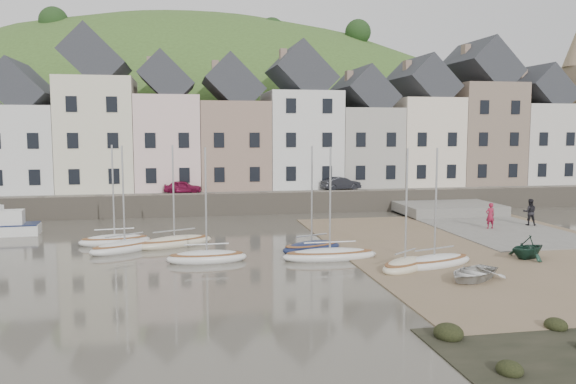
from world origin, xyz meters
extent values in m
plane|color=#484338|center=(0.00, 0.00, 0.00)|extent=(160.00, 160.00, 0.00)
cube|color=#3A5522|center=(0.00, 32.00, 0.75)|extent=(90.00, 30.00, 1.50)
cube|color=slate|center=(0.00, 20.50, 1.55)|extent=(70.00, 7.00, 0.10)
cube|color=slate|center=(0.00, 17.00, 0.90)|extent=(70.00, 1.20, 1.80)
cube|color=#746146|center=(11.00, 0.00, 0.03)|extent=(18.00, 26.00, 0.06)
cube|color=slate|center=(15.00, 8.00, 0.06)|extent=(8.00, 18.00, 0.12)
ellipsoid|color=#3A5522|center=(-5.00, 60.00, -18.00)|extent=(134.40, 84.00, 84.00)
cylinder|color=#382619|center=(-22.00, 48.00, 18.00)|extent=(0.50, 0.50, 3.00)
sphere|color=#213D19|center=(-22.00, 48.00, 20.50)|extent=(3.60, 3.60, 3.60)
cylinder|color=#382619|center=(-8.00, 52.00, 18.00)|extent=(0.50, 0.50, 3.00)
sphere|color=#213D19|center=(-8.00, 52.00, 20.50)|extent=(3.60, 3.60, 3.60)
cylinder|color=#382619|center=(6.00, 50.00, 18.00)|extent=(0.50, 0.50, 3.00)
sphere|color=#213D19|center=(6.00, 50.00, 20.50)|extent=(3.60, 3.60, 3.60)
cylinder|color=#382619|center=(18.00, 49.00, 18.00)|extent=(0.50, 0.50, 3.00)
sphere|color=#213D19|center=(18.00, 49.00, 20.50)|extent=(3.60, 3.60, 3.60)
cube|color=silver|center=(-20.05, 24.00, 5.25)|extent=(5.80, 8.00, 7.50)
cube|color=gray|center=(-21.50, 24.00, 11.92)|extent=(0.60, 0.90, 1.40)
cube|color=beige|center=(-13.90, 24.00, 6.50)|extent=(6.40, 8.00, 10.00)
cube|color=gray|center=(-15.50, 24.00, 14.73)|extent=(0.60, 0.90, 1.40)
cube|color=beige|center=(-7.85, 24.00, 5.75)|extent=(5.60, 8.00, 8.50)
cube|color=gray|center=(-9.25, 24.00, 12.82)|extent=(0.60, 0.90, 1.40)
cube|color=gray|center=(-1.90, 24.00, 5.50)|extent=(6.20, 8.00, 8.00)
cube|color=gray|center=(-3.45, 24.00, 12.62)|extent=(0.60, 0.90, 1.40)
cube|color=silver|center=(4.55, 24.00, 6.00)|extent=(6.60, 8.00, 9.00)
cube|color=gray|center=(2.90, 24.00, 13.83)|extent=(0.60, 0.90, 1.40)
cube|color=#A5A096|center=(10.80, 24.00, 5.25)|extent=(5.80, 8.00, 7.50)
cube|color=gray|center=(9.35, 24.00, 11.92)|extent=(0.60, 0.90, 1.40)
cube|color=beige|center=(16.75, 24.00, 5.75)|extent=(6.00, 8.00, 8.50)
cube|color=gray|center=(15.25, 24.00, 13.02)|extent=(0.60, 0.90, 1.40)
cube|color=#7D6A5A|center=(23.00, 24.00, 6.50)|extent=(6.40, 8.00, 10.00)
cube|color=gray|center=(21.40, 24.00, 14.73)|extent=(0.60, 0.90, 1.40)
cube|color=beige|center=(29.15, 24.00, 5.50)|extent=(5.80, 8.00, 8.00)
cube|color=gray|center=(27.70, 24.00, 12.42)|extent=(0.60, 0.90, 1.40)
ellipsoid|color=silver|center=(-10.86, 5.83, 0.20)|extent=(4.42, 2.05, 0.84)
ellipsoid|color=brown|center=(-10.86, 5.83, 0.42)|extent=(4.07, 1.86, 0.20)
cylinder|color=#B2B5B7|center=(-10.86, 5.83, 3.30)|extent=(0.10, 0.10, 5.60)
cylinder|color=#B2B5B7|center=(-10.86, 5.83, 0.95)|extent=(2.34, 0.39, 0.08)
ellipsoid|color=silver|center=(-10.07, 3.66, 0.20)|extent=(4.46, 3.72, 0.84)
ellipsoid|color=brown|center=(-10.07, 3.66, 0.42)|extent=(4.09, 3.40, 0.20)
cylinder|color=#B2B5B7|center=(-10.07, 3.66, 3.30)|extent=(0.10, 0.10, 5.60)
cylinder|color=#B2B5B7|center=(-10.07, 3.66, 0.95)|extent=(2.03, 1.43, 0.08)
ellipsoid|color=beige|center=(-7.25, 4.64, 0.20)|extent=(5.12, 3.39, 0.84)
ellipsoid|color=brown|center=(-7.25, 4.64, 0.42)|extent=(4.70, 3.10, 0.20)
cylinder|color=#B2B5B7|center=(-7.25, 4.64, 3.30)|extent=(0.10, 0.10, 5.60)
cylinder|color=#B2B5B7|center=(-7.25, 4.64, 0.95)|extent=(2.51, 1.18, 0.08)
ellipsoid|color=silver|center=(-5.53, 0.05, 0.20)|extent=(4.31, 1.58, 0.84)
ellipsoid|color=brown|center=(-5.53, 0.05, 0.42)|extent=(3.97, 1.44, 0.20)
cylinder|color=#B2B5B7|center=(-5.53, 0.05, 3.30)|extent=(0.10, 0.10, 5.60)
cylinder|color=#B2B5B7|center=(-5.53, 0.05, 0.95)|extent=(2.36, 0.12, 0.08)
ellipsoid|color=silver|center=(1.07, -0.62, 0.20)|extent=(5.28, 1.53, 0.84)
ellipsoid|color=brown|center=(1.07, -0.62, 0.42)|extent=(4.86, 1.38, 0.20)
cylinder|color=#B2B5B7|center=(1.07, -0.62, 3.30)|extent=(0.10, 0.10, 5.60)
cylinder|color=#B2B5B7|center=(1.07, -0.62, 0.95)|extent=(2.90, 0.09, 0.08)
ellipsoid|color=#151F43|center=(0.56, 1.57, 0.20)|extent=(4.11, 2.76, 0.84)
ellipsoid|color=brown|center=(0.56, 1.57, 0.42)|extent=(3.77, 2.52, 0.20)
cylinder|color=#B2B5B7|center=(0.56, 1.57, 3.30)|extent=(0.10, 0.10, 5.60)
cylinder|color=#B2B5B7|center=(0.56, 1.57, 0.95)|extent=(2.00, 0.82, 0.08)
ellipsoid|color=silver|center=(5.91, -3.27, 0.20)|extent=(5.02, 2.93, 0.84)
ellipsoid|color=brown|center=(5.91, -3.27, 0.42)|extent=(4.61, 2.68, 0.20)
cylinder|color=#B2B5B7|center=(5.91, -3.27, 3.30)|extent=(0.10, 0.10, 5.60)
cylinder|color=#B2B5B7|center=(5.91, -3.27, 0.95)|extent=(2.53, 0.90, 0.08)
ellipsoid|color=beige|center=(4.16, -3.68, 0.20)|extent=(3.66, 3.30, 0.84)
ellipsoid|color=brown|center=(4.16, -3.68, 0.42)|extent=(3.36, 3.02, 0.20)
cylinder|color=#B2B5B7|center=(4.16, -3.68, 3.30)|extent=(0.10, 0.10, 5.60)
cylinder|color=#B2B5B7|center=(4.16, -3.68, 0.95)|extent=(1.56, 1.23, 0.08)
cube|color=silver|center=(-18.10, 10.22, 1.20)|extent=(1.96, 1.33, 1.00)
imported|color=beige|center=(6.41, -6.28, 0.39)|extent=(3.94, 3.67, 0.66)
imported|color=#173428|center=(11.56, -2.68, 0.69)|extent=(2.93, 2.72, 1.27)
imported|color=maroon|center=(14.42, 6.20, 1.03)|extent=(0.68, 0.46, 1.81)
imported|color=black|center=(17.97, 6.96, 1.08)|extent=(1.14, 1.04, 1.92)
imported|color=maroon|center=(-6.61, 19.50, 2.14)|extent=(3.27, 1.53, 1.08)
imported|color=black|center=(7.37, 19.50, 2.19)|extent=(3.79, 2.10, 1.18)
ellipsoid|color=black|center=(2.36, -16.03, 0.15)|extent=(0.77, 0.84, 0.50)
ellipsoid|color=black|center=(6.08, -12.87, 0.16)|extent=(0.78, 0.86, 0.51)
ellipsoid|color=black|center=(1.94, -13.02, 0.20)|extent=(0.99, 1.09, 0.64)
camera|label=1|loc=(-6.87, -30.63, 7.03)|focal=36.23mm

